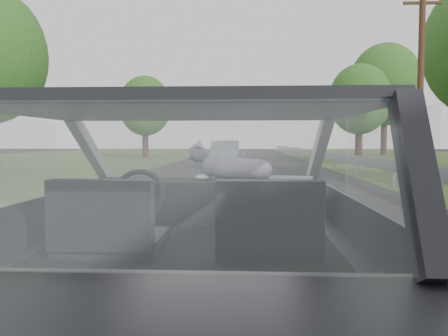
# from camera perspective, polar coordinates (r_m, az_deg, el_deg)

# --- Properties ---
(subject_car) EXTENTS (1.80, 4.00, 1.45)m
(subject_car) POSITION_cam_1_polar(r_m,az_deg,el_deg) (2.51, -3.87, -9.08)
(subject_car) COLOR black
(subject_car) RESTS_ON ground
(dashboard) EXTENTS (1.58, 0.45, 0.30)m
(dashboard) POSITION_cam_1_polar(r_m,az_deg,el_deg) (3.10, -2.50, -4.31)
(dashboard) COLOR black
(dashboard) RESTS_ON subject_car
(driver_seat) EXTENTS (0.50, 0.72, 0.42)m
(driver_seat) POSITION_cam_1_polar(r_m,az_deg,el_deg) (2.28, -14.87, -6.48)
(driver_seat) COLOR black
(driver_seat) RESTS_ON subject_car
(passenger_seat) EXTENTS (0.50, 0.72, 0.42)m
(passenger_seat) POSITION_cam_1_polar(r_m,az_deg,el_deg) (2.18, 5.77, -6.86)
(passenger_seat) COLOR black
(passenger_seat) RESTS_ON subject_car
(steering_wheel) EXTENTS (0.36, 0.36, 0.04)m
(steering_wheel) POSITION_cam_1_polar(r_m,az_deg,el_deg) (2.87, -11.08, -3.59)
(steering_wheel) COLOR black
(steering_wheel) RESTS_ON dashboard
(cat) EXTENTS (0.63, 0.23, 0.28)m
(cat) POSITION_cam_1_polar(r_m,az_deg,el_deg) (3.02, 1.76, 0.10)
(cat) COLOR gray
(cat) RESTS_ON dashboard
(guardrail) EXTENTS (0.05, 90.00, 0.32)m
(guardrail) POSITION_cam_1_polar(r_m,az_deg,el_deg) (13.08, 20.81, 0.26)
(guardrail) COLOR #959AA2
(guardrail) RESTS_ON ground
(other_car) EXTENTS (1.69, 4.03, 1.31)m
(other_car) POSITION_cam_1_polar(r_m,az_deg,el_deg) (21.92, 0.14, 1.91)
(other_car) COLOR #9CA2AD
(other_car) RESTS_ON ground
(highway_sign) EXTENTS (0.09, 0.89, 2.21)m
(highway_sign) POSITION_cam_1_polar(r_m,az_deg,el_deg) (28.01, 12.86, 3.10)
(highway_sign) COLOR #125721
(highway_sign) RESTS_ON ground
(utility_pole) EXTENTS (0.26, 0.26, 7.27)m
(utility_pole) POSITION_cam_1_polar(r_m,az_deg,el_deg) (18.77, 24.29, 10.46)
(utility_pole) COLOR #3D2217
(utility_pole) RESTS_ON ground
(tree_2) EXTENTS (4.41, 4.41, 6.38)m
(tree_2) POSITION_cam_1_polar(r_m,az_deg,el_deg) (31.58, 17.26, 6.85)
(tree_2) COLOR #26511C
(tree_2) RESTS_ON ground
(tree_3) EXTENTS (8.44, 8.44, 9.99)m
(tree_3) POSITION_cam_1_polar(r_m,az_deg,el_deg) (43.45, 20.24, 8.23)
(tree_3) COLOR #26511C
(tree_3) RESTS_ON ground
(tree_6) EXTENTS (5.36, 5.36, 6.24)m
(tree_6) POSITION_cam_1_polar(r_m,az_deg,el_deg) (35.32, -10.26, 6.47)
(tree_6) COLOR #26511C
(tree_6) RESTS_ON ground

